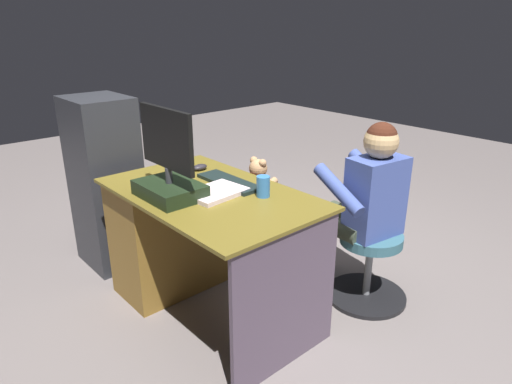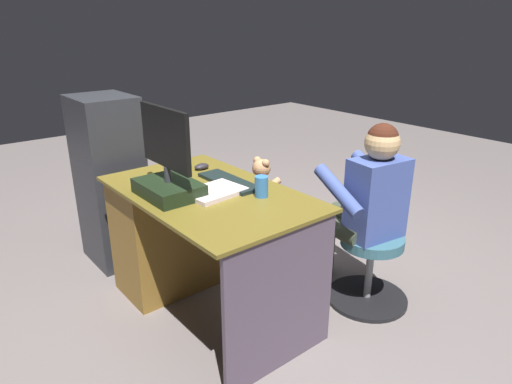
% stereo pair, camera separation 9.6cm
% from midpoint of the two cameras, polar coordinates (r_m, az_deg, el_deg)
% --- Properties ---
extents(ground_plane, '(10.00, 10.00, 0.00)m').
position_cam_midpoint_polar(ground_plane, '(2.95, -0.16, -11.89)').
color(ground_plane, slate).
extents(desk, '(1.22, 0.74, 0.75)m').
position_cam_midpoint_polar(desk, '(2.79, -10.56, -5.05)').
color(desk, brown).
rests_on(desk, ground_plane).
extents(monitor, '(0.44, 0.25, 0.46)m').
position_cam_midpoint_polar(monitor, '(2.33, -12.13, 2.40)').
color(monitor, black).
rests_on(monitor, desk).
extents(keyboard, '(0.42, 0.14, 0.02)m').
position_cam_midpoint_polar(keyboard, '(2.51, -4.51, 1.27)').
color(keyboard, black).
rests_on(keyboard, desk).
extents(computer_mouse, '(0.06, 0.10, 0.04)m').
position_cam_midpoint_polar(computer_mouse, '(2.76, -8.09, 3.11)').
color(computer_mouse, '#262228').
rests_on(computer_mouse, desk).
extents(cup, '(0.07, 0.07, 0.11)m').
position_cam_midpoint_polar(cup, '(2.30, -0.28, 0.70)').
color(cup, '#3372BF').
rests_on(cup, desk).
extents(tv_remote, '(0.07, 0.16, 0.02)m').
position_cam_midpoint_polar(tv_remote, '(2.69, -11.48, 2.23)').
color(tv_remote, black).
rests_on(tv_remote, desk).
extents(notebook_binder, '(0.25, 0.32, 0.02)m').
position_cam_midpoint_polar(notebook_binder, '(2.36, -6.31, -0.06)').
color(notebook_binder, silver).
rests_on(notebook_binder, desk).
extents(office_chair_teddy, '(0.47, 0.47, 0.43)m').
position_cam_midpoint_polar(office_chair_teddy, '(3.22, -0.59, -3.88)').
color(office_chair_teddy, black).
rests_on(office_chair_teddy, ground_plane).
extents(teddy_bear, '(0.21, 0.21, 0.30)m').
position_cam_midpoint_polar(teddy_bear, '(3.11, -0.46, 1.42)').
color(teddy_bear, tan).
rests_on(teddy_bear, office_chair_teddy).
extents(visitor_chair, '(0.48, 0.48, 0.43)m').
position_cam_midpoint_polar(visitor_chair, '(2.81, 13.10, -8.75)').
color(visitor_chair, black).
rests_on(visitor_chair, ground_plane).
extents(person, '(0.54, 0.52, 1.09)m').
position_cam_midpoint_polar(person, '(2.67, 12.26, -0.61)').
color(person, '#3F529A').
rests_on(person, ground_plane).
extents(equipment_rack, '(0.44, 0.36, 1.15)m').
position_cam_midpoint_polar(equipment_rack, '(3.20, -19.25, 1.02)').
color(equipment_rack, '#2A2C31').
rests_on(equipment_rack, ground_plane).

